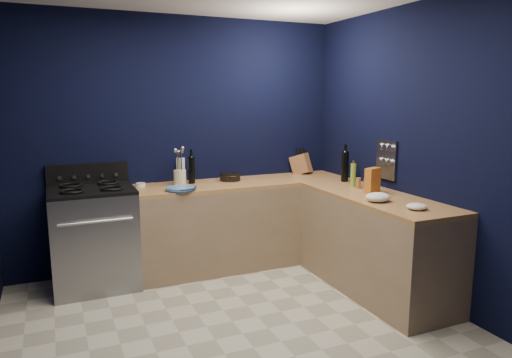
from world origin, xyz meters
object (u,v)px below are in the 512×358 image
utensil_crock (180,178)px  knife_block (301,164)px  gas_range (94,239)px  crouton_bag (373,180)px  plate_stack (181,189)px

utensil_crock → knife_block: size_ratio=0.70×
gas_range → utensil_crock: bearing=4.8°
gas_range → knife_block: knife_block is taller
utensil_crock → crouton_bag: size_ratio=0.66×
utensil_crock → knife_block: 1.48m
gas_range → knife_block: (2.33, 0.22, 0.55)m
gas_range → utensil_crock: 1.00m
gas_range → crouton_bag: crouton_bag is taller
plate_stack → knife_block: (1.53, 0.41, 0.09)m
utensil_crock → crouton_bag: (1.55, -1.07, 0.04)m
gas_range → plate_stack: (0.79, -0.19, 0.46)m
gas_range → utensil_crock: size_ratio=5.96×
gas_range → plate_stack: 0.94m
gas_range → knife_block: size_ratio=4.19×
plate_stack → utensil_crock: bearing=76.4°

